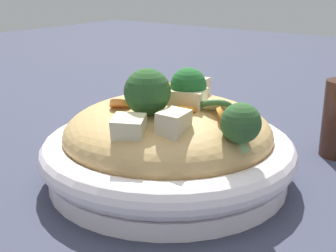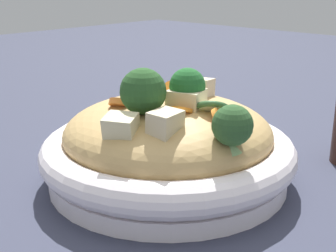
{
  "view_description": "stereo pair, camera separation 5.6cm",
  "coord_description": "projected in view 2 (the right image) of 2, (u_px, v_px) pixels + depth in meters",
  "views": [
    {
      "loc": [
        -0.32,
        0.42,
        0.24
      ],
      "look_at": [
        0.0,
        0.0,
        0.07
      ],
      "focal_mm": 49.98,
      "sensor_mm": 36.0,
      "label": 1
    },
    {
      "loc": [
        -0.37,
        0.39,
        0.24
      ],
      "look_at": [
        0.0,
        0.0,
        0.07
      ],
      "focal_mm": 49.98,
      "sensor_mm": 36.0,
      "label": 2
    }
  ],
  "objects": [
    {
      "name": "broccoli_florets",
      "position": [
        178.0,
        100.0,
        0.5
      ],
      "size": [
        0.16,
        0.11,
        0.08
      ],
      "color": "#9AC27A",
      "rests_on": "serving_bowl"
    },
    {
      "name": "chicken_chunks",
      "position": [
        176.0,
        105.0,
        0.52
      ],
      "size": [
        0.09,
        0.19,
        0.04
      ],
      "color": "beige",
      "rests_on": "serving_bowl"
    },
    {
      "name": "carrot_coins",
      "position": [
        169.0,
        103.0,
        0.54
      ],
      "size": [
        0.15,
        0.13,
        0.03
      ],
      "color": "orange",
      "rests_on": "serving_bowl"
    },
    {
      "name": "ground_plane",
      "position": [
        168.0,
        180.0,
        0.58
      ],
      "size": [
        3.0,
        3.0,
        0.0
      ],
      "primitive_type": "plane",
      "color": "#323648"
    },
    {
      "name": "zucchini_slices",
      "position": [
        184.0,
        100.0,
        0.56
      ],
      "size": [
        0.16,
        0.07,
        0.03
      ],
      "color": "beige",
      "rests_on": "serving_bowl"
    },
    {
      "name": "serving_bowl",
      "position": [
        168.0,
        157.0,
        0.57
      ],
      "size": [
        0.31,
        0.31,
        0.06
      ],
      "color": "white",
      "rests_on": "ground_plane"
    },
    {
      "name": "noodle_heap",
      "position": [
        168.0,
        133.0,
        0.56
      ],
      "size": [
        0.25,
        0.25,
        0.08
      ],
      "color": "tan",
      "rests_on": "serving_bowl"
    }
  ]
}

